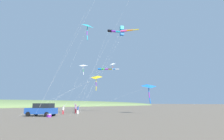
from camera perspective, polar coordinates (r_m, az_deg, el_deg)
ground_plane at (r=35.95m, az=-20.42°, el=-13.24°), size 600.00×600.00×0.00m
parked_car at (r=27.70m, az=-22.22°, el=-12.05°), size 4.59×3.97×1.85m
cooler_box at (r=25.62m, az=-20.19°, el=-14.00°), size 0.62×0.42×0.42m
person_adult_flyer at (r=34.18m, az=-12.00°, el=-12.17°), size 0.57×0.46×1.81m
person_child_green_jacket at (r=31.31m, az=-15.89°, el=-12.40°), size 0.56×0.54×1.55m
person_child_grey_jacket at (r=31.98m, az=-11.23°, el=-12.56°), size 0.52×0.55×1.55m
kite_windsock_blue_topmost at (r=36.77m, az=0.52°, el=12.71°), size 3.75×8.27×17.28m
kite_delta_green_low_center at (r=30.62m, az=-5.25°, el=-2.46°), size 4.35×12.10×6.83m
kite_delta_red_high_left at (r=31.37m, az=12.13°, el=-5.29°), size 9.55×11.35×5.38m
kite_box_checkered_midright at (r=41.56m, az=3.28°, el=12.83°), size 2.72×9.88×19.70m
kite_delta_purple_drifting at (r=29.90m, az=-9.58°, el=1.42°), size 1.51×3.77×8.50m
kite_delta_teal_far_right at (r=32.65m, az=-8.06°, el=14.24°), size 5.14×5.09×16.23m
kite_windsock_white_trailing at (r=37.62m, az=-2.21°, el=0.30°), size 4.04×12.09×9.47m
kite_delta_long_streamer_left at (r=36.52m, az=0.03°, el=1.89°), size 2.53×15.88×10.33m
kite_windsock_rainbow_low_near at (r=35.09m, az=4.93°, el=12.87°), size 3.13×12.70×16.23m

